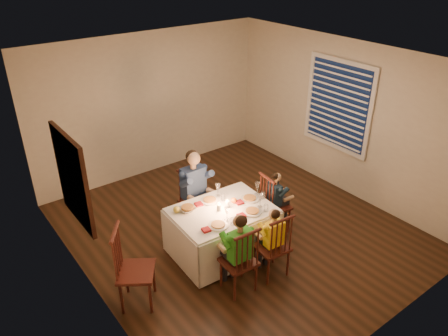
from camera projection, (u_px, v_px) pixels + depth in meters
ground at (237, 229)px, 6.72m from camera, size 5.00×5.00×0.00m
wall_left at (82, 206)px, 4.91m from camera, size 0.02×5.00×2.60m
wall_right at (343, 118)px, 7.31m from camera, size 0.02×5.00×2.60m
wall_back at (151, 105)px, 7.87m from camera, size 4.50×0.02×2.60m
ceiling at (240, 60)px, 5.50m from camera, size 5.00×5.00×0.00m
dining_table at (222, 222)px, 6.00m from camera, size 1.42×1.06×0.68m
chair_adult at (196, 225)px, 6.81m from camera, size 0.41×0.39×0.97m
chair_near_left at (238, 288)px, 5.59m from camera, size 0.42×0.40×0.97m
chair_near_right at (270, 273)px, 5.84m from camera, size 0.43×0.41×0.97m
chair_end at (274, 229)px, 6.71m from camera, size 0.43×0.44×0.97m
chair_extra at (140, 301)px, 5.38m from camera, size 0.60×0.61×1.08m
adult at (196, 225)px, 6.81m from camera, size 0.48×0.44×1.27m
child_green at (238, 288)px, 5.59m from camera, size 0.40×0.37×1.12m
child_yellow at (270, 273)px, 5.84m from camera, size 0.35×0.32×1.02m
child_teal at (274, 229)px, 6.71m from camera, size 0.32×0.34×0.99m
setting_adult at (210, 201)px, 6.09m from camera, size 0.27×0.27×0.02m
setting_green at (218, 225)px, 5.56m from camera, size 0.27×0.27×0.02m
setting_yellow at (252, 212)px, 5.84m from camera, size 0.27×0.27×0.02m
setting_teal at (250, 199)px, 6.13m from camera, size 0.27×0.27×0.02m
candle_left at (219, 208)px, 5.86m from camera, size 0.06×0.06×0.10m
candle_right at (228, 204)px, 5.93m from camera, size 0.06×0.06×0.10m
squash at (176, 209)px, 5.83m from camera, size 0.09×0.09×0.09m
orange_fruit at (234, 200)px, 6.04m from camera, size 0.08×0.08×0.08m
serving_bowl at (188, 209)px, 5.87m from camera, size 0.23×0.23×0.05m
wall_mirror at (73, 179)px, 5.05m from camera, size 0.06×0.95×1.15m
window_blinds at (338, 105)px, 7.26m from camera, size 0.07×1.34×1.54m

